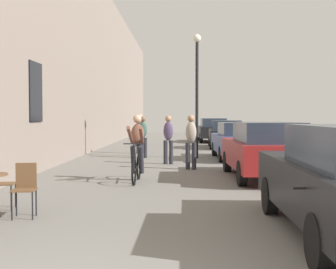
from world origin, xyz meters
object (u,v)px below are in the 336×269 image
(pedestrian_furthest, at_px, (140,131))
(parked_car_third, at_px, (238,140))
(cafe_chair_mid_toward_street, at_px, (25,186))
(cyclist_on_bicycle, at_px, (137,150))
(parked_car_second, at_px, (265,149))
(parked_car_fifth, at_px, (213,130))
(pedestrian_mid, at_px, (168,137))
(parked_car_fourth, at_px, (226,134))
(street_lamp, at_px, (197,80))
(pedestrian_far, at_px, (143,135))
(cafe_chair_mid_toward_wall, at_px, (0,181))
(pedestrian_near, at_px, (191,139))

(pedestrian_furthest, xyz_separation_m, parked_car_third, (4.03, -2.59, -0.25))
(cafe_chair_mid_toward_street, bearing_deg, cyclist_on_bicycle, 70.76)
(cafe_chair_mid_toward_street, distance_m, parked_car_second, 6.77)
(parked_car_fifth, bearing_deg, pedestrian_furthest, -112.82)
(pedestrian_mid, bearing_deg, parked_car_second, -53.98)
(parked_car_third, relative_size, parked_car_fourth, 0.98)
(pedestrian_furthest, distance_m, parked_car_fifth, 10.07)
(street_lamp, bearing_deg, pedestrian_far, 178.30)
(cafe_chair_mid_toward_wall, xyz_separation_m, street_lamp, (3.90, 10.04, 2.59))
(pedestrian_furthest, distance_m, parked_car_second, 9.08)
(parked_car_third, distance_m, parked_car_fifth, 11.87)
(pedestrian_far, height_order, parked_car_second, pedestrian_far)
(cafe_chair_mid_toward_street, bearing_deg, pedestrian_far, 84.23)
(parked_car_second, bearing_deg, pedestrian_mid, 126.02)
(pedestrian_mid, xyz_separation_m, pedestrian_far, (-1.08, 2.30, -0.02))
(cyclist_on_bicycle, height_order, parked_car_fifth, cyclist_on_bicycle)
(pedestrian_mid, bearing_deg, cafe_chair_mid_toward_wall, -109.91)
(cafe_chair_mid_toward_wall, bearing_deg, parked_car_fifth, 76.05)
(pedestrian_mid, height_order, parked_car_fourth, pedestrian_mid)
(parked_car_fifth, bearing_deg, cyclist_on_bicycle, -100.17)
(parked_car_second, relative_size, parked_car_third, 1.06)
(cyclist_on_bicycle, height_order, parked_car_third, cyclist_on_bicycle)
(cafe_chair_mid_toward_street, xyz_separation_m, parked_car_fifth, (4.68, 22.14, 0.28))
(cyclist_on_bicycle, height_order, pedestrian_furthest, pedestrian_furthest)
(street_lamp, bearing_deg, cafe_chair_mid_toward_street, -106.91)
(parked_car_third, bearing_deg, pedestrian_far, 173.40)
(parked_car_third, xyz_separation_m, parked_car_fifth, (-0.13, 11.87, 0.05))
(cafe_chair_mid_toward_street, distance_m, pedestrian_near, 7.41)
(cyclist_on_bicycle, xyz_separation_m, pedestrian_mid, (0.70, 4.22, 0.15))
(cyclist_on_bicycle, bearing_deg, pedestrian_far, 93.32)
(cyclist_on_bicycle, bearing_deg, pedestrian_near, 61.05)
(pedestrian_furthest, bearing_deg, pedestrian_mid, -72.80)
(pedestrian_near, xyz_separation_m, pedestrian_mid, (-0.75, 1.60, -0.01))
(pedestrian_mid, xyz_separation_m, street_lamp, (1.08, 2.24, 2.15))
(cafe_chair_mid_toward_street, xyz_separation_m, pedestrian_mid, (2.16, 8.40, 0.44))
(pedestrian_near, height_order, parked_car_fifth, pedestrian_near)
(pedestrian_mid, relative_size, pedestrian_far, 1.02)
(cyclist_on_bicycle, xyz_separation_m, parked_car_fourth, (3.51, 12.41, -0.05))
(pedestrian_mid, distance_m, parked_car_fifth, 13.97)
(street_lamp, bearing_deg, cyclist_on_bicycle, -105.36)
(parked_car_second, bearing_deg, cyclist_on_bicycle, -170.67)
(cyclist_on_bicycle, bearing_deg, parked_car_fourth, 74.22)
(cafe_chair_mid_toward_street, xyz_separation_m, parked_car_second, (4.82, 4.74, 0.27))
(pedestrian_far, relative_size, pedestrian_furthest, 0.94)
(cafe_chair_mid_toward_street, height_order, parked_car_fourth, parked_car_fourth)
(pedestrian_near, relative_size, pedestrian_far, 1.03)
(pedestrian_mid, distance_m, pedestrian_far, 2.54)
(parked_car_second, bearing_deg, parked_car_fourth, 89.29)
(street_lamp, relative_size, parked_car_second, 1.14)
(cafe_chair_mid_toward_wall, distance_m, pedestrian_mid, 8.31)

